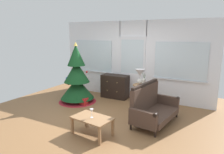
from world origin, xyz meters
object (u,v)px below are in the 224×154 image
at_px(settee_sofa, 152,107).
at_px(coffee_table, 92,120).
at_px(christmas_tree, 77,80).
at_px(flower_vase, 144,82).
at_px(table_lamp, 140,75).
at_px(gift_box, 84,101).
at_px(wine_glass, 92,111).
at_px(dresser_cabinet, 115,86).
at_px(side_table, 141,92).

bearing_deg(settee_sofa, coffee_table, -125.85).
xyz_separation_m(christmas_tree, flower_vase, (2.10, 0.34, 0.12)).
height_order(table_lamp, gift_box, table_lamp).
bearing_deg(table_lamp, christmas_tree, -167.25).
relative_size(wine_glass, gift_box, 0.90).
xyz_separation_m(christmas_tree, wine_glass, (1.66, -1.65, -0.15)).
height_order(christmas_tree, coffee_table, christmas_tree).
relative_size(dresser_cabinet, wine_glass, 4.64).
xyz_separation_m(settee_sofa, flower_vase, (-0.47, 0.73, 0.44)).
bearing_deg(coffee_table, side_table, 80.72).
height_order(dresser_cabinet, settee_sofa, settee_sofa).
xyz_separation_m(dresser_cabinet, flower_vase, (1.23, -0.61, 0.43)).
relative_size(coffee_table, gift_box, 4.18).
bearing_deg(dresser_cabinet, christmas_tree, -132.54).
bearing_deg(coffee_table, table_lamp, 82.51).
xyz_separation_m(side_table, coffee_table, (-0.33, -2.04, -0.16)).
bearing_deg(table_lamp, dresser_cabinet, 154.77).
bearing_deg(side_table, coffee_table, -99.28).
distance_m(christmas_tree, flower_vase, 2.13).
bearing_deg(side_table, christmas_tree, -168.72).
relative_size(coffee_table, wine_glass, 4.62).
relative_size(settee_sofa, flower_vase, 4.32).
bearing_deg(dresser_cabinet, table_lamp, -25.23).
bearing_deg(christmas_tree, gift_box, -24.19).
distance_m(christmas_tree, settee_sofa, 2.62).
bearing_deg(dresser_cabinet, coffee_table, -72.82).
xyz_separation_m(settee_sofa, coffee_table, (-0.90, -1.25, -0.03)).
bearing_deg(christmas_tree, coffee_table, -44.57).
bearing_deg(coffee_table, christmas_tree, 135.43).
height_order(flower_vase, wine_glass, flower_vase).
relative_size(dresser_cabinet, side_table, 1.29).
relative_size(dresser_cabinet, settee_sofa, 0.60).
bearing_deg(christmas_tree, flower_vase, 9.16).
bearing_deg(wine_glass, dresser_cabinet, 107.10).
relative_size(dresser_cabinet, flower_vase, 2.59).
relative_size(side_table, flower_vase, 2.01).
xyz_separation_m(table_lamp, flower_vase, (0.16, -0.10, -0.17)).
xyz_separation_m(dresser_cabinet, settee_sofa, (1.70, -1.33, -0.01)).
bearing_deg(christmas_tree, side_table, 11.28).
bearing_deg(dresser_cabinet, gift_box, -114.13).
bearing_deg(gift_box, coffee_table, -48.69).
xyz_separation_m(christmas_tree, gift_box, (0.37, -0.17, -0.59)).
relative_size(dresser_cabinet, gift_box, 4.20).
relative_size(christmas_tree, dresser_cabinet, 2.09).
distance_m(dresser_cabinet, coffee_table, 2.71).
xyz_separation_m(christmas_tree, dresser_cabinet, (0.87, 0.94, -0.31)).
xyz_separation_m(christmas_tree, side_table, (2.00, 0.40, -0.20)).
height_order(christmas_tree, flower_vase, christmas_tree).
height_order(settee_sofa, wine_glass, settee_sofa).
distance_m(flower_vase, gift_box, 1.94).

